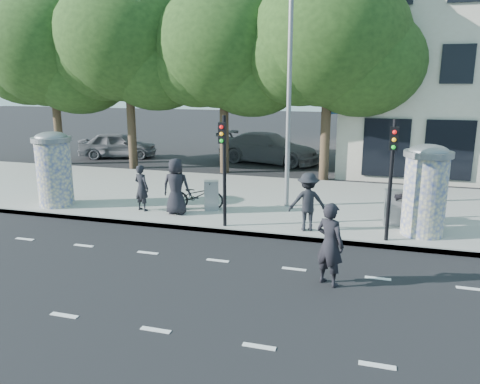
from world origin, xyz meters
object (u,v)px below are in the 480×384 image
(ad_column_right, at_px, (425,188))
(street_lamp, at_px, (289,73))
(traffic_pole_near, at_px, (224,160))
(traffic_pole_far, at_px, (392,168))
(ped_d, at_px, (308,202))
(cabinet_left, at_px, (211,195))
(cabinet_right, at_px, (393,207))
(ped_f, at_px, (415,203))
(car_left, at_px, (118,145))
(man_road, at_px, (330,244))
(car_right, at_px, (269,148))
(ped_a, at_px, (176,186))
(ad_column_left, at_px, (54,167))
(ped_b, at_px, (142,188))
(bicycle, at_px, (197,195))

(ad_column_right, height_order, street_lamp, street_lamp)
(traffic_pole_near, bearing_deg, traffic_pole_far, 0.00)
(ped_d, height_order, cabinet_left, ped_d)
(cabinet_left, bearing_deg, cabinet_right, -19.70)
(ped_f, bearing_deg, car_left, -14.83)
(ped_d, distance_m, man_road, 3.51)
(traffic_pole_near, height_order, car_left, traffic_pole_near)
(cabinet_right, bearing_deg, ped_d, -156.45)
(cabinet_right, distance_m, car_left, 18.31)
(ped_f, height_order, car_right, ped_f)
(car_left, bearing_deg, ped_a, -159.19)
(ad_column_left, height_order, man_road, ad_column_left)
(traffic_pole_far, height_order, street_lamp, street_lamp)
(traffic_pole_far, distance_m, man_road, 3.53)
(street_lamp, height_order, ped_f, street_lamp)
(ad_column_right, bearing_deg, ad_column_left, -179.08)
(ad_column_right, distance_m, traffic_pole_far, 1.52)
(ad_column_left, height_order, car_left, ad_column_left)
(cabinet_right, bearing_deg, car_right, 116.95)
(traffic_pole_near, xyz_separation_m, man_road, (3.50, -3.03, -1.26))
(ped_b, relative_size, cabinet_left, 1.55)
(ad_column_right, relative_size, car_right, 0.46)
(cabinet_right, xyz_separation_m, car_left, (-15.42, 9.87, 0.06))
(ad_column_right, xyz_separation_m, cabinet_right, (-0.81, 0.72, -0.83))
(ped_f, xyz_separation_m, cabinet_right, (-0.60, 0.40, -0.29))
(ped_b, distance_m, cabinet_left, 2.41)
(ad_column_left, distance_m, traffic_pole_far, 11.44)
(ped_a, xyz_separation_m, car_left, (-8.46, 10.63, -0.34))
(ped_b, height_order, ped_d, ped_d)
(ad_column_left, distance_m, cabinet_left, 5.74)
(ped_f, bearing_deg, ad_column_left, 20.28)
(ad_column_right, height_order, car_right, ad_column_right)
(bicycle, xyz_separation_m, car_right, (0.13, 10.72, 0.19))
(cabinet_left, bearing_deg, ped_a, -158.67)
(bicycle, distance_m, car_right, 10.72)
(ped_d, height_order, ped_f, ped_d)
(man_road, xyz_separation_m, car_right, (-4.89, 15.34, -0.13))
(ped_f, bearing_deg, traffic_pole_far, 75.10)
(ad_column_right, xyz_separation_m, ped_b, (-9.09, 0.02, -0.59))
(street_lamp, relative_size, bicycle, 4.26)
(ad_column_left, height_order, traffic_pole_near, traffic_pole_near)
(street_lamp, bearing_deg, car_left, 143.81)
(cabinet_right, bearing_deg, car_left, 143.47)
(ped_d, height_order, bicycle, ped_d)
(ped_f, height_order, cabinet_right, ped_f)
(ped_b, height_order, man_road, man_road)
(ped_a, height_order, ped_f, ped_a)
(traffic_pole_far, bearing_deg, ped_b, 173.45)
(ad_column_right, distance_m, traffic_pole_near, 5.91)
(ad_column_left, bearing_deg, ad_column_right, 0.92)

